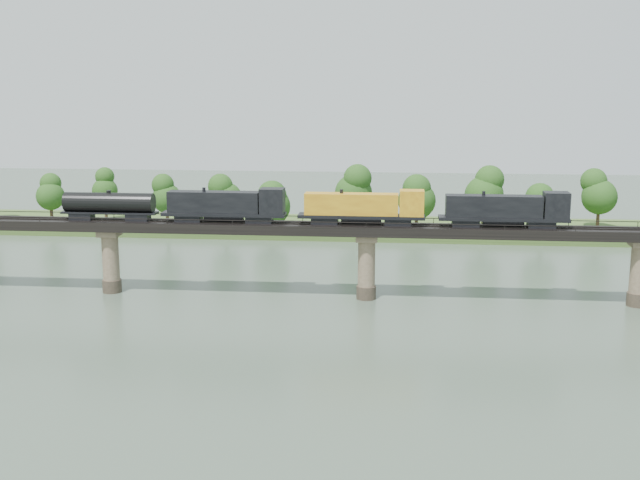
{
  "coord_description": "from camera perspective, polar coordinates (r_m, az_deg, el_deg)",
  "views": [
    {
      "loc": [
        4.63,
        -88.32,
        32.9
      ],
      "look_at": [
        -7.09,
        30.0,
        9.0
      ],
      "focal_mm": 45.0,
      "sensor_mm": 36.0,
      "label": 1
    }
  ],
  "objects": [
    {
      "name": "ground",
      "position": [
        94.36,
        2.52,
        -9.05
      ],
      "size": [
        400.0,
        400.0,
        0.0
      ],
      "primitive_type": "plane",
      "color": "#39493B",
      "rests_on": "ground"
    },
    {
      "name": "far_bank",
      "position": [
        176.33,
        4.06,
        0.85
      ],
      "size": [
        300.0,
        24.0,
        1.6
      ],
      "primitive_type": "cube",
      "color": "#365120",
      "rests_on": "ground"
    },
    {
      "name": "bridge",
      "position": [
        121.55,
        3.33,
        -1.7
      ],
      "size": [
        236.0,
        30.0,
        11.5
      ],
      "color": "#473A2D",
      "rests_on": "ground"
    },
    {
      "name": "bridge_superstructure",
      "position": [
        120.28,
        3.36,
        1.24
      ],
      "size": [
        220.0,
        4.9,
        0.75
      ],
      "color": "black",
      "rests_on": "bridge"
    },
    {
      "name": "far_treeline",
      "position": [
        171.03,
        1.3,
        3.27
      ],
      "size": [
        289.06,
        17.54,
        13.6
      ],
      "color": "#382619",
      "rests_on": "far_bank"
    },
    {
      "name": "freight_train",
      "position": [
        120.45,
        -0.28,
        2.35
      ],
      "size": [
        76.78,
        2.99,
        5.28
      ],
      "color": "black",
      "rests_on": "bridge"
    }
  ]
}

